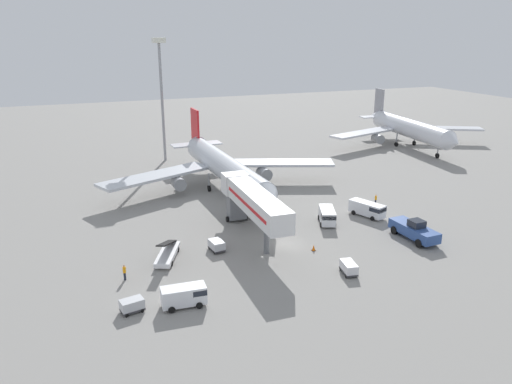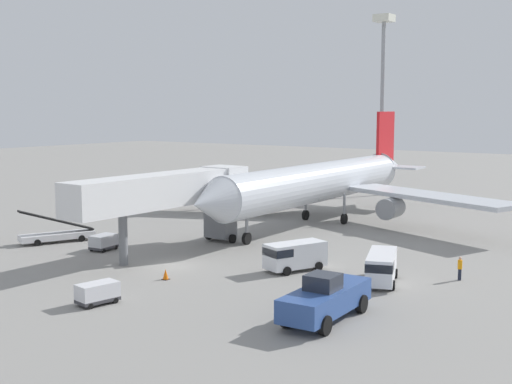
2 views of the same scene
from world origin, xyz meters
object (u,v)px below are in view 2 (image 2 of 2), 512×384
object	(u,v)px
apron_light_mast	(383,71)
safety_cone_bravo	(166,274)
belt_loader_truck	(57,234)
baggage_cart_far_left	(104,242)
pushback_tug	(325,298)
service_van_far_center	(294,255)
airplane_at_gate	(323,182)
safety_cone_alpha	(310,246)
service_van_outer_left	(381,266)
baggage_cart_outer_right	(98,292)
jet_bridge	(172,193)
ground_crew_worker_midground	(460,268)

from	to	relation	value
apron_light_mast	safety_cone_bravo	bearing A→B (deg)	-81.80
belt_loader_truck	baggage_cart_far_left	bearing A→B (deg)	-0.04
pushback_tug	service_van_far_center	bearing A→B (deg)	130.57
airplane_at_gate	safety_cone_bravo	size ratio (longest dim) A/B	56.34
safety_cone_alpha	apron_light_mast	bearing A→B (deg)	105.93
service_van_far_center	baggage_cart_far_left	xyz separation A→B (m)	(-17.44, -3.10, -0.47)
airplane_at_gate	pushback_tug	distance (m)	34.09
airplane_at_gate	service_van_outer_left	distance (m)	25.82
apron_light_mast	baggage_cart_outer_right	bearing A→B (deg)	-82.06
belt_loader_truck	safety_cone_bravo	distance (m)	18.08
service_van_outer_left	baggage_cart_outer_right	world-z (taller)	service_van_outer_left
baggage_cart_far_left	jet_bridge	bearing A→B (deg)	24.58
belt_loader_truck	safety_cone_bravo	world-z (taller)	belt_loader_truck
baggage_cart_far_left	ground_crew_worker_midground	world-z (taller)	ground_crew_worker_midground
belt_loader_truck	safety_cone_alpha	size ratio (longest dim) A/B	11.01
belt_loader_truck	service_van_far_center	world-z (taller)	belt_loader_truck
jet_bridge	pushback_tug	world-z (taller)	jet_bridge
jet_bridge	baggage_cart_outer_right	distance (m)	16.05
airplane_at_gate	baggage_cart_far_left	xyz separation A→B (m)	(-8.47, -23.40, -3.63)
belt_loader_truck	baggage_cart_outer_right	xyz separation A→B (m)	(18.26, -11.47, -0.00)
pushback_tug	safety_cone_bravo	bearing A→B (deg)	173.31
safety_cone_alpha	apron_light_mast	distance (m)	43.15
jet_bridge	safety_cone_bravo	size ratio (longest dim) A/B	25.18
belt_loader_truck	apron_light_mast	bearing A→B (deg)	78.47
jet_bridge	service_van_outer_left	xyz separation A→B (m)	(18.80, 0.80, -3.94)
ground_crew_worker_midground	apron_light_mast	world-z (taller)	apron_light_mast
baggage_cart_far_left	apron_light_mast	bearing A→B (deg)	85.66
apron_light_mast	pushback_tug	bearing A→B (deg)	-68.39
service_van_outer_left	apron_light_mast	size ratio (longest dim) A/B	0.23
belt_loader_truck	safety_cone_bravo	size ratio (longest dim) A/B	9.03
service_van_outer_left	safety_cone_bravo	distance (m)	15.34
pushback_tug	service_van_outer_left	distance (m)	9.50
jet_bridge	apron_light_mast	world-z (taller)	apron_light_mast
baggage_cart_outer_right	ground_crew_worker_midground	world-z (taller)	ground_crew_worker_midground
baggage_cart_far_left	baggage_cart_outer_right	bearing A→B (deg)	-43.59
belt_loader_truck	ground_crew_worker_midground	xyz separation A→B (m)	(34.89, 7.49, 0.14)
service_van_far_center	baggage_cart_outer_right	world-z (taller)	service_van_far_center
service_van_far_center	baggage_cart_far_left	distance (m)	17.72
safety_cone_alpha	apron_light_mast	size ratio (longest dim) A/B	0.02
service_van_far_center	safety_cone_alpha	bearing A→B (deg)	111.60
pushback_tug	ground_crew_worker_midground	world-z (taller)	pushback_tug
airplane_at_gate	pushback_tug	size ratio (longest dim) A/B	5.66
belt_loader_truck	service_van_far_center	distance (m)	23.86
baggage_cart_outer_right	ground_crew_worker_midground	xyz separation A→B (m)	(16.64, 18.96, 0.14)
baggage_cart_far_left	safety_cone_bravo	size ratio (longest dim) A/B	3.22
belt_loader_truck	service_van_outer_left	xyz separation A→B (m)	(30.69, 3.39, 0.46)
pushback_tug	safety_cone_alpha	distance (m)	19.72
baggage_cart_outer_right	ground_crew_worker_midground	bearing A→B (deg)	48.73
ground_crew_worker_midground	apron_light_mast	xyz separation A→B (m)	(-25.00, 41.00, 16.56)
airplane_at_gate	service_van_outer_left	size ratio (longest dim) A/B	7.37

